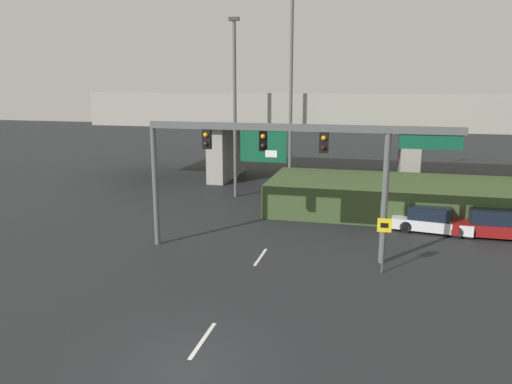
{
  "coord_description": "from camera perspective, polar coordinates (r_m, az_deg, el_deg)",
  "views": [
    {
      "loc": [
        5.2,
        -12.42,
        8.17
      ],
      "look_at": [
        0.0,
        8.56,
        3.36
      ],
      "focal_mm": 35.0,
      "sensor_mm": 36.0,
      "label": 1
    }
  ],
  "objects": [
    {
      "name": "highway_light_pole_far",
      "position": [
        35.95,
        4.03,
        12.36
      ],
      "size": [
        0.7,
        0.36,
        15.41
      ],
      "color": "#515456",
      "rests_on": "ground"
    },
    {
      "name": "lane_markings",
      "position": [
        27.66,
        2.46,
        -4.65
      ],
      "size": [
        0.14,
        26.57,
        0.01
      ],
      "color": "silver",
      "rests_on": "ground"
    },
    {
      "name": "ground_plane",
      "position": [
        15.75,
        -7.94,
        -18.85
      ],
      "size": [
        160.0,
        160.0,
        0.0
      ],
      "primitive_type": "plane",
      "color": "black"
    },
    {
      "name": "parked_sedan_near_right",
      "position": [
        29.36,
        19.41,
        -3.03
      ],
      "size": [
        4.48,
        2.38,
        1.42
      ],
      "rotation": [
        0.0,
        0.0,
        -0.15
      ],
      "color": "silver",
      "rests_on": "ground"
    },
    {
      "name": "highway_light_pole_near",
      "position": [
        35.39,
        -2.44,
        9.94
      ],
      "size": [
        0.7,
        0.36,
        12.41
      ],
      "color": "#515456",
      "rests_on": "ground"
    },
    {
      "name": "grass_embankment",
      "position": [
        32.71,
        15.2,
        -0.54
      ],
      "size": [
        15.31,
        6.91,
        2.05
      ],
      "color": "#384C28",
      "rests_on": "ground"
    },
    {
      "name": "overpass_bridge",
      "position": [
        41.25,
        6.7,
        8.21
      ],
      "size": [
        35.38,
        8.63,
        7.33
      ],
      "color": "gray",
      "rests_on": "ground"
    },
    {
      "name": "signal_gantry",
      "position": [
        23.09,
        3.32,
        4.72
      ],
      "size": [
        14.51,
        0.44,
        6.28
      ],
      "color": "#515456",
      "rests_on": "ground"
    },
    {
      "name": "speed_limit_sign",
      "position": [
        22.19,
        14.39,
        -5.0
      ],
      "size": [
        0.6,
        0.11,
        2.51
      ],
      "color": "#4C4C4C",
      "rests_on": "ground"
    },
    {
      "name": "parked_sedan_mid_right",
      "position": [
        29.66,
        25.63,
        -3.35
      ],
      "size": [
        4.61,
        1.87,
        1.49
      ],
      "rotation": [
        0.0,
        0.0,
        -0.01
      ],
      "color": "maroon",
      "rests_on": "ground"
    }
  ]
}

